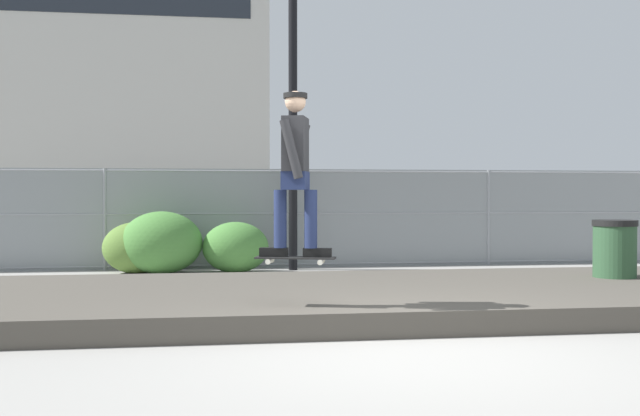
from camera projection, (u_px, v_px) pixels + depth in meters
ground_plane at (408, 352)px, 6.42m from camera, size 120.00×120.00×0.00m
gravel_berm at (355, 298)px, 8.85m from camera, size 10.70×3.83×0.26m
skateboard at (295, 258)px, 7.33m from camera, size 0.82×0.41×0.07m
skater at (295, 164)px, 7.31m from camera, size 0.72×0.62×1.65m
chain_fence at (304, 218)px, 13.84m from camera, size 21.87×0.06×1.85m
street_lamp at (293, 25)px, 13.30m from camera, size 0.44×0.44×7.21m
parked_car_near at (173, 219)px, 16.35m from camera, size 4.53×2.22×1.66m
parked_car_mid at (462, 217)px, 17.59m from camera, size 4.44×2.02×1.66m
library_building at (52, 57)px, 46.50m from camera, size 26.50×14.42×20.07m
shrub_left at (136, 248)px, 12.78m from camera, size 1.16×0.95×0.89m
shrub_center at (162, 243)px, 12.69m from camera, size 1.40×1.15×1.08m
shrub_right at (236, 247)px, 12.87m from camera, size 1.16×0.95×0.89m
trash_bin at (615, 258)px, 9.91m from camera, size 0.59×0.59×1.03m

